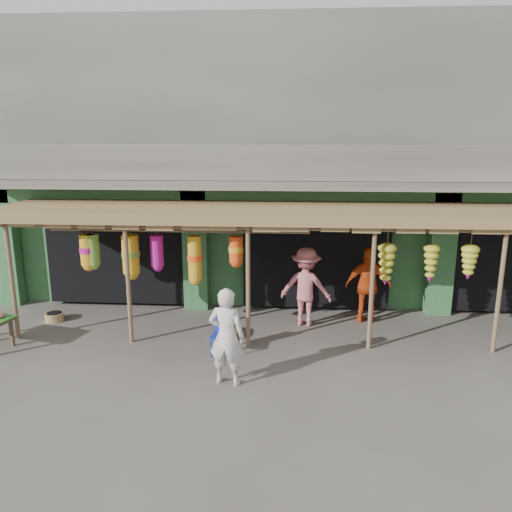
# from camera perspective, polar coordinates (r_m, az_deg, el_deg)

# --- Properties ---
(ground) EXTENTS (80.00, 80.00, 0.00)m
(ground) POSITION_cam_1_polar(r_m,az_deg,el_deg) (10.83, 7.25, -9.85)
(ground) COLOR #514C47
(ground) RESTS_ON ground
(building) EXTENTS (16.40, 6.80, 7.00)m
(building) POSITION_cam_1_polar(r_m,az_deg,el_deg) (14.83, 6.58, 9.94)
(building) COLOR gray
(building) RESTS_ON ground
(awning) EXTENTS (14.00, 2.70, 2.79)m
(awning) POSITION_cam_1_polar(r_m,az_deg,el_deg) (10.87, 6.62, 4.46)
(awning) COLOR brown
(awning) RESTS_ON ground
(blue_chair) EXTENTS (0.43, 0.44, 0.82)m
(blue_chair) POSITION_cam_1_polar(r_m,az_deg,el_deg) (10.16, -3.89, -8.60)
(blue_chair) COLOR #192AA3
(blue_chair) RESTS_ON ground
(basket_left) EXTENTS (0.55, 0.55, 0.19)m
(basket_left) POSITION_cam_1_polar(r_m,az_deg,el_deg) (12.89, -22.02, -6.44)
(basket_left) COLOR olive
(basket_left) RESTS_ON ground
(basket_mid) EXTENTS (0.51, 0.51, 0.18)m
(basket_mid) POSITION_cam_1_polar(r_m,az_deg,el_deg) (10.98, -3.37, -8.91)
(basket_mid) COLOR #946842
(basket_mid) RESTS_ON ground
(basket_right) EXTENTS (0.45, 0.45, 0.20)m
(basket_right) POSITION_cam_1_polar(r_m,az_deg,el_deg) (11.13, -3.27, -8.53)
(basket_right) COLOR #A98D4F
(basket_right) RESTS_ON ground
(person_front) EXTENTS (0.71, 0.53, 1.77)m
(person_front) POSITION_cam_1_polar(r_m,az_deg,el_deg) (8.80, -3.38, -9.18)
(person_front) COLOR beige
(person_front) RESTS_ON ground
(person_vendor) EXTENTS (1.06, 0.47, 1.79)m
(person_vendor) POSITION_cam_1_polar(r_m,az_deg,el_deg) (11.92, 12.69, -3.28)
(person_vendor) COLOR #D34713
(person_vendor) RESTS_ON ground
(person_shopper) EXTENTS (1.29, 0.90, 1.82)m
(person_shopper) POSITION_cam_1_polar(r_m,az_deg,el_deg) (11.53, 5.71, -3.51)
(person_shopper) COLOR #C0656D
(person_shopper) RESTS_ON ground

